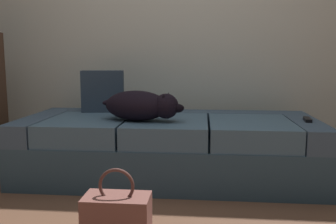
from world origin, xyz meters
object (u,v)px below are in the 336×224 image
Objects in this scene: couch at (169,147)px; handbag at (117,218)px; tv_remote at (307,119)px; throw_pillow at (103,91)px; dog_dark at (141,106)px.

handbag is at bearing -98.45° from couch.
throw_pillow is (-1.56, 0.31, 0.16)m from tv_remote.
couch is 14.51× the size of tv_remote.
tv_remote is at bearing 4.78° from dog_dark.
tv_remote reaches higher than handbag.
handbag is (0.42, -1.30, -0.50)m from throw_pillow.
throw_pillow is (-0.57, 0.26, 0.40)m from couch.
tv_remote is at bearing -11.30° from throw_pillow.
handbag is (-0.15, -1.04, -0.10)m from couch.
throw_pillow is at bearing 155.73° from couch.
dog_dark is at bearing -139.39° from couch.
handbag is at bearing -72.29° from throw_pillow.
couch is 6.40× the size of throw_pillow.
tv_remote is (0.99, -0.06, 0.24)m from couch.
couch reaches higher than handbag.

